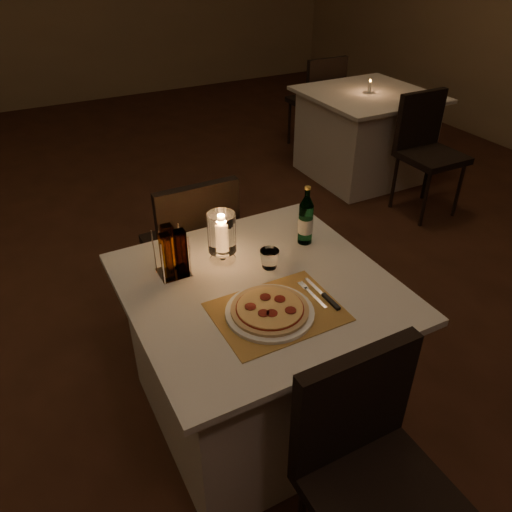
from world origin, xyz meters
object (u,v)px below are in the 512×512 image
plate (270,312)px  tumbler (269,259)px  main_table (258,352)px  chair_far (193,240)px  pizza (270,309)px  neighbor_table_right (364,135)px  water_bottle (306,221)px  chair_near (368,459)px  hurricane_candle (222,234)px

plate → tumbler: (0.15, 0.26, 0.03)m
main_table → chair_far: 0.74m
pizza → neighbor_table_right: bearing=44.8°
neighbor_table_right → water_bottle: bearing=-135.0°
tumbler → water_bottle: (0.23, 0.10, 0.07)m
plate → neighbor_table_right: plate is taller
main_table → plate: plate is taller
chair_near → plate: size_ratio=2.81×
chair_far → neighbor_table_right: chair_far is taller
neighbor_table_right → plate: bearing=-135.2°
chair_near → tumbler: chair_near is taller
main_table → chair_near: 0.74m
chair_far → neighbor_table_right: size_ratio=0.90×
main_table → neighbor_table_right: bearing=42.9°
pizza → water_bottle: water_bottle is taller
plate → water_bottle: water_bottle is taller
chair_far → neighbor_table_right: 2.41m
tumbler → neighbor_table_right: bearing=43.0°
plate → water_bottle: 0.53m
chair_far → plate: size_ratio=2.81×
chair_far → hurricane_candle: (-0.06, -0.50, 0.32)m
main_table → plate: 0.42m
tumbler → hurricane_candle: hurricane_candle is taller
tumbler → water_bottle: size_ratio=0.29×
chair_near → neighbor_table_right: (2.08, 2.64, -0.18)m
plate → hurricane_candle: bearing=90.8°
main_table → hurricane_candle: (-0.06, 0.21, 0.50)m
neighbor_table_right → chair_near: bearing=-128.2°
plate → hurricane_candle: size_ratio=1.44×
chair_far → water_bottle: water_bottle is taller
chair_near → tumbler: (0.10, 0.80, 0.23)m
hurricane_candle → neighbor_table_right: size_ratio=0.22×
chair_near → neighbor_table_right: bearing=51.8°
tumbler → pizza: bearing=-118.8°
chair_far → pizza: bearing=-93.2°
water_bottle → neighbor_table_right: (1.75, 1.75, -0.47)m
main_table → plate: (-0.05, -0.18, 0.38)m
pizza → tumbler: size_ratio=3.58×
hurricane_candle → chair_far: bearing=83.7°
main_table → pizza: size_ratio=3.57×
water_bottle → hurricane_candle: size_ratio=1.20×
pizza → tumbler: 0.30m
plate → neighbor_table_right: bearing=44.8°
chair_near → plate: chair_near is taller
water_bottle → hurricane_candle: (-0.38, 0.03, 0.02)m
plate → neighbor_table_right: size_ratio=0.32×
plate → pizza: size_ratio=1.14×
tumbler → plate: bearing=-118.8°
plate → water_bottle: bearing=43.7°
chair_near → pizza: (-0.05, 0.53, 0.22)m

